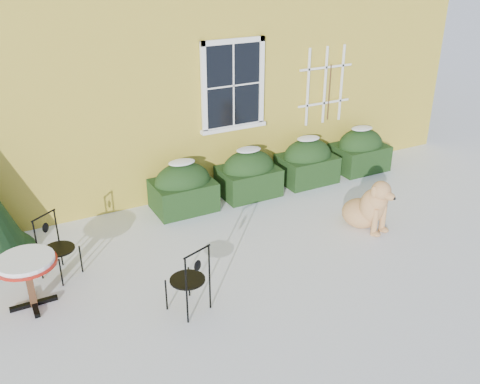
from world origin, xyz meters
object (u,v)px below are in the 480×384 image
patio_chair_near (190,279)px  dog (369,208)px  patio_chair_far (56,246)px  bistro_table (26,267)px

patio_chair_near → dog: size_ratio=0.91×
patio_chair_far → dog: patio_chair_far is taller
patio_chair_near → patio_chair_far: 2.08m
dog → patio_chair_far: bearing=156.3°
bistro_table → patio_chair_near: patio_chair_near is taller
patio_chair_near → dog: bearing=170.6°
patio_chair_far → dog: 4.83m
patio_chair_far → dog: (4.73, -0.96, -0.09)m
bistro_table → patio_chair_far: patio_chair_far is taller
patio_chair_near → patio_chair_far: (-1.31, 1.61, -0.01)m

